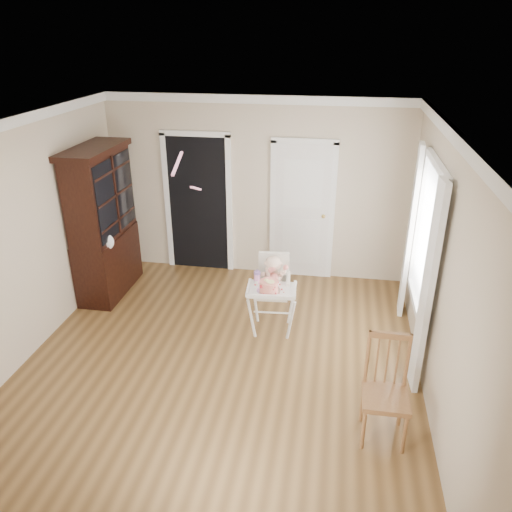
% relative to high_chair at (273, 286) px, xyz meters
% --- Properties ---
extents(floor, '(5.00, 5.00, 0.00)m').
position_rel_high_chair_xyz_m(floor, '(-0.49, -0.84, -0.64)').
color(floor, brown).
rests_on(floor, ground).
extents(ceiling, '(5.00, 5.00, 0.00)m').
position_rel_high_chair_xyz_m(ceiling, '(-0.49, -0.84, 2.06)').
color(ceiling, white).
rests_on(ceiling, wall_back).
extents(wall_back, '(4.50, 0.00, 4.50)m').
position_rel_high_chair_xyz_m(wall_back, '(-0.49, 1.66, 0.71)').
color(wall_back, beige).
rests_on(wall_back, floor).
extents(wall_left, '(0.00, 5.00, 5.00)m').
position_rel_high_chair_xyz_m(wall_left, '(-2.74, -0.84, 0.71)').
color(wall_left, beige).
rests_on(wall_left, floor).
extents(wall_right, '(0.00, 5.00, 5.00)m').
position_rel_high_chair_xyz_m(wall_right, '(1.76, -0.84, 0.71)').
color(wall_right, beige).
rests_on(wall_right, floor).
extents(crown_molding, '(4.50, 5.00, 0.12)m').
position_rel_high_chair_xyz_m(crown_molding, '(-0.49, -0.84, 2.00)').
color(crown_molding, white).
rests_on(crown_molding, ceiling).
extents(doorway, '(1.06, 0.05, 2.22)m').
position_rel_high_chair_xyz_m(doorway, '(-1.39, 1.65, 0.47)').
color(doorway, black).
rests_on(doorway, wall_back).
extents(closet_door, '(0.96, 0.09, 2.13)m').
position_rel_high_chair_xyz_m(closet_door, '(0.21, 1.64, 0.39)').
color(closet_door, white).
rests_on(closet_door, wall_back).
extents(window_right, '(0.13, 1.84, 2.30)m').
position_rel_high_chair_xyz_m(window_right, '(1.69, -0.04, 0.65)').
color(window_right, white).
rests_on(window_right, wall_right).
extents(high_chair, '(0.64, 0.77, 1.04)m').
position_rel_high_chair_xyz_m(high_chair, '(0.00, 0.00, 0.00)').
color(high_chair, white).
rests_on(high_chair, floor).
extents(baby, '(0.31, 0.23, 0.46)m').
position_rel_high_chair_xyz_m(baby, '(-0.00, 0.03, 0.15)').
color(baby, beige).
rests_on(baby, high_chair).
extents(cake, '(0.28, 0.28, 0.13)m').
position_rel_high_chair_xyz_m(cake, '(-0.01, -0.28, 0.15)').
color(cake, silver).
rests_on(cake, high_chair).
extents(sippy_cup, '(0.08, 0.08, 0.19)m').
position_rel_high_chair_xyz_m(sippy_cup, '(-0.18, -0.10, 0.16)').
color(sippy_cup, pink).
rests_on(sippy_cup, high_chair).
extents(china_cabinet, '(0.56, 1.26, 2.12)m').
position_rel_high_chair_xyz_m(china_cabinet, '(-2.48, 0.65, 0.43)').
color(china_cabinet, black).
rests_on(china_cabinet, floor).
extents(dining_chair, '(0.43, 0.43, 1.04)m').
position_rel_high_chair_xyz_m(dining_chair, '(1.27, -1.61, -0.15)').
color(dining_chair, brown).
rests_on(dining_chair, floor).
extents(streamer, '(0.07, 0.49, 0.15)m').
position_rel_high_chair_xyz_m(streamer, '(-0.98, -0.41, 1.59)').
color(streamer, pink).
rests_on(streamer, ceiling).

